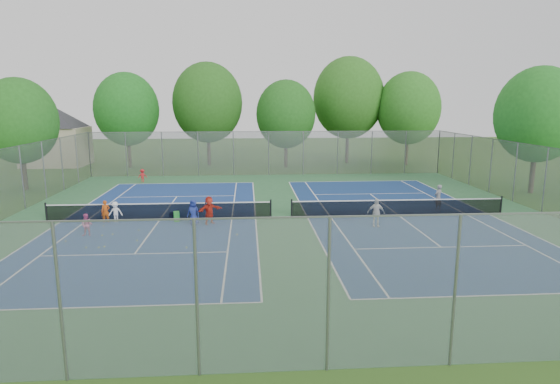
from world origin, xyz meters
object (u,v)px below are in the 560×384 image
at_px(instructor, 438,197).
at_px(ball_hopper, 177,217).
at_px(ball_crate, 173,214).
at_px(net_left, 160,211).
at_px(net_right, 398,207).

bearing_deg(instructor, ball_hopper, -25.76).
bearing_deg(ball_hopper, ball_crate, 107.13).
bearing_deg(ball_crate, ball_hopper, -72.87).
distance_m(ball_hopper, instructor, 16.00).
xyz_separation_m(ball_crate, ball_hopper, (0.36, -1.17, 0.13)).
height_order(ball_hopper, instructor, instructor).
bearing_deg(net_left, ball_crate, 33.63).
bearing_deg(instructor, ball_crate, -30.03).
height_order(net_right, ball_crate, net_right).
distance_m(ball_crate, instructor, 16.27).
height_order(net_right, ball_hopper, net_right).
xyz_separation_m(net_left, instructor, (16.91, 1.12, 0.35)).
xyz_separation_m(net_right, ball_hopper, (-12.97, -0.73, -0.16)).
bearing_deg(instructor, net_left, -28.63).
bearing_deg(net_right, ball_hopper, -176.77).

